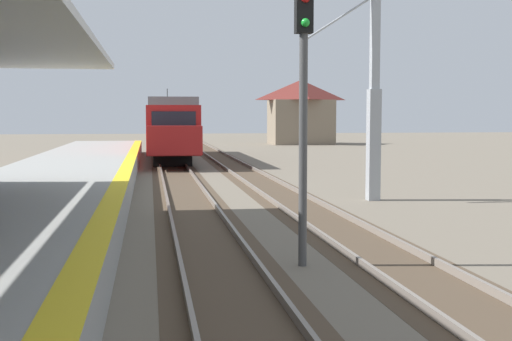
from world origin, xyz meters
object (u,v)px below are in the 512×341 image
at_px(rail_signal_post, 303,98).
at_px(catenary_pylon_far_side, 366,94).
at_px(approaching_train, 169,126).
at_px(distant_trackside_house, 301,111).

height_order(rail_signal_post, catenary_pylon_far_side, catenary_pylon_far_side).
relative_size(approaching_train, distant_trackside_house, 2.97).
bearing_deg(rail_signal_post, catenary_pylon_far_side, 65.63).
bearing_deg(approaching_train, distant_trackside_house, 58.04).
relative_size(catenary_pylon_far_side, distant_trackside_house, 1.14).
height_order(rail_signal_post, distant_trackside_house, distant_trackside_house).
bearing_deg(distant_trackside_house, catenary_pylon_far_side, -99.91).
height_order(catenary_pylon_far_side, distant_trackside_house, catenary_pylon_far_side).
distance_m(rail_signal_post, catenary_pylon_far_side, 10.43).
distance_m(catenary_pylon_far_side, distant_trackside_house, 45.31).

